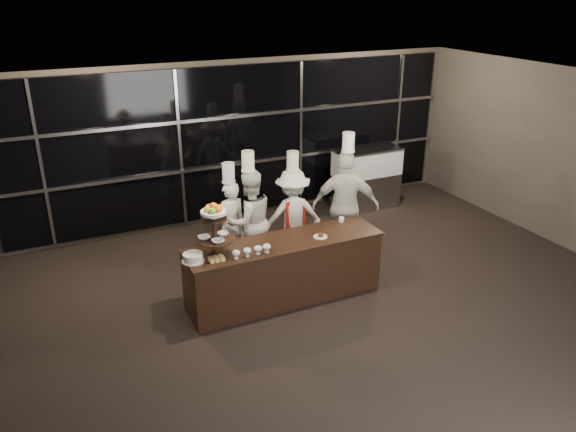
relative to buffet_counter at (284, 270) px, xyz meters
name	(u,v)px	position (x,y,z in m)	size (l,w,h in m)	color
room	(399,245)	(0.62, -1.77, 1.03)	(10.00, 10.00, 10.00)	black
window_wall	(243,141)	(0.62, 3.17, 1.04)	(8.60, 0.10, 2.80)	black
buffet_counter	(284,270)	(0.00, 0.00, 0.00)	(2.84, 0.74, 0.92)	black
display_stand	(214,226)	(-1.00, 0.00, 0.87)	(0.48, 0.48, 0.74)	black
compotes	(252,250)	(-0.57, -0.22, 0.54)	(0.54, 0.11, 0.12)	silver
layer_cake	(193,258)	(-1.33, -0.05, 0.51)	(0.30, 0.30, 0.11)	white
pastry_squares	(216,259)	(-1.05, -0.16, 0.48)	(0.20, 0.13, 0.05)	#EFCF74
small_plate	(320,236)	(0.52, -0.10, 0.47)	(0.20, 0.20, 0.05)	white
chef_cup	(341,220)	(1.07, 0.25, 0.49)	(0.08, 0.08, 0.07)	white
display_case	(366,175)	(2.99, 2.53, 0.22)	(1.35, 0.59, 1.24)	#A5A5AA
chef_a	(231,224)	(-0.35, 1.24, 0.30)	(0.59, 0.44, 1.75)	white
chef_b	(250,220)	(-0.10, 1.07, 0.37)	(0.85, 0.68, 1.95)	silver
chef_c	(293,214)	(0.68, 1.14, 0.31)	(1.08, 0.74, 1.83)	white
chef_d	(346,206)	(1.45, 0.77, 0.47)	(1.16, 0.92, 2.14)	silver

